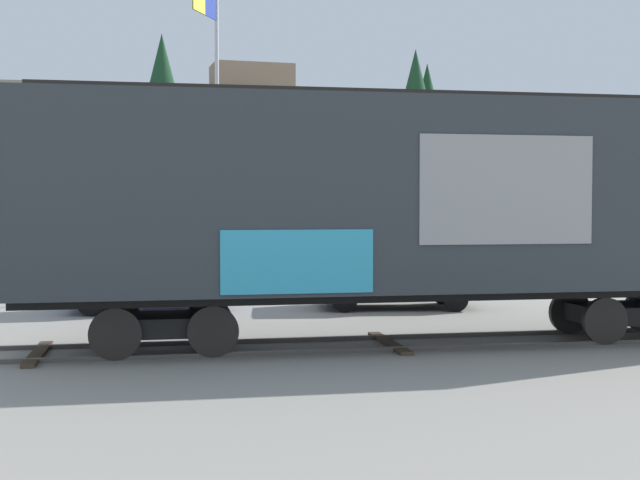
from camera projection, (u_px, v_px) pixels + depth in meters
ground_plane at (443, 343)px, 16.78m from camera, size 260.00×260.00×0.00m
track at (372, 343)px, 16.52m from camera, size 60.01×2.81×0.08m
freight_car at (407, 200)px, 16.53m from camera, size 14.89×3.10×4.92m
flagpole at (212, 88)px, 24.91m from camera, size 0.84×1.54×9.36m
hillside at (229, 172)px, 74.57m from camera, size 148.84×28.09×15.60m
parked_car_blue at (146, 277)px, 21.93m from camera, size 4.18×2.00×1.76m
parked_car_black at (393, 277)px, 22.56m from camera, size 4.36×2.42×1.60m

